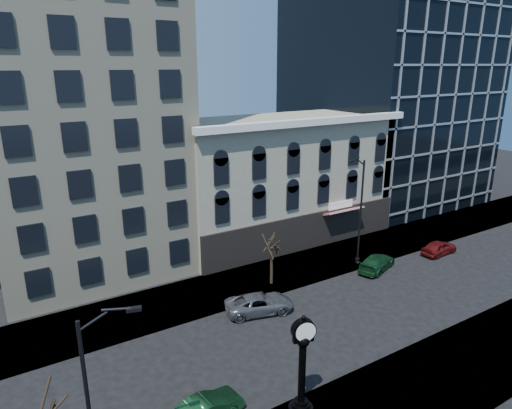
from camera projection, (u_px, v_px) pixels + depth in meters
ground at (262, 346)px, 28.87m from camera, size 160.00×160.00×0.00m
sidewalk_far at (207, 293)px, 35.35m from camera, size 160.00×6.00×0.12m
cream_tower at (67, 34)px, 35.43m from camera, size 15.90×15.40×42.50m
victorian_row at (278, 179)px, 46.05m from camera, size 22.60×11.19×12.50m
glass_office at (386, 89)px, 57.84m from camera, size 20.00×20.15×28.00m
street_clock at (302, 370)px, 22.44m from camera, size 1.26×1.26×5.58m
street_lamp_near at (102, 360)px, 16.37m from camera, size 2.28×0.84×8.97m
street_lamp_far at (358, 183)px, 38.04m from camera, size 2.52×0.79×9.84m
bare_tree_far at (272, 240)px, 35.76m from camera, size 2.91×2.91×5.00m
car_near_b at (206, 409)px, 22.67m from camera, size 4.06×1.88×1.29m
car_far_a at (259, 304)px, 32.59m from camera, size 5.32×3.46×1.36m
car_far_b at (377, 263)px, 39.39m from camera, size 4.89×3.27×1.32m
car_far_c at (439, 248)px, 42.61m from camera, size 3.97×1.76×1.33m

